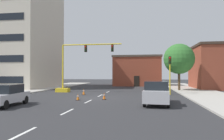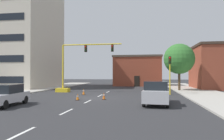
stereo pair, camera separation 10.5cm
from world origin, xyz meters
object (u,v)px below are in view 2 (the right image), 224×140
Objects in this scene: tree_right_mid at (179,59)px; traffic_cone_roadside_c at (78,97)px; traffic_signal_gantry at (71,76)px; pickup_truck_silver at (157,93)px; traffic_cone_roadside_b at (84,92)px; traffic_light_pole_right at (170,66)px; traffic_cone_roadside_a at (104,96)px; sedan_silver_near_left at (6,95)px.

traffic_cone_roadside_c is at bearing -131.38° from tree_right_mid.
pickup_truck_silver is at bearing -42.64° from traffic_signal_gantry.
traffic_cone_roadside_b is at bearing 100.34° from traffic_cone_roadside_c.
traffic_cone_roadside_b is (-12.72, -7.86, -4.52)m from tree_right_mid.
traffic_signal_gantry reaches higher than traffic_cone_roadside_c.
tree_right_mid reaches higher than pickup_truck_silver.
traffic_signal_gantry is 1.30× the size of tree_right_mid.
tree_right_mid reaches higher than traffic_signal_gantry.
traffic_cone_roadside_c is at bearing 167.74° from pickup_truck_silver.
traffic_cone_roadside_a is (-7.21, -6.18, -3.18)m from traffic_light_pole_right.
pickup_truck_silver is 7.87× the size of traffic_cone_roadside_a.
sedan_silver_near_left reaches higher than traffic_cone_roadside_c.
traffic_cone_roadside_a is (-5.10, 2.62, -0.63)m from pickup_truck_silver.
pickup_truck_silver is (-4.17, -14.95, -3.91)m from tree_right_mid.
traffic_light_pole_right is (13.54, -1.72, 1.27)m from traffic_signal_gantry.
sedan_silver_near_left is 7.25× the size of traffic_cone_roadside_c.
sedan_silver_near_left is (-16.25, -17.83, -4.00)m from tree_right_mid.
traffic_light_pole_right is 1.04× the size of sedan_silver_near_left.
traffic_cone_roadside_a is at bearing 38.22° from sedan_silver_near_left.
pickup_truck_silver is 7.76m from traffic_cone_roadside_c.
traffic_cone_roadside_a is at bearing -52.40° from traffic_cone_roadside_b.
traffic_light_pole_right is at bearing -7.26° from traffic_signal_gantry.
traffic_light_pole_right reaches higher than traffic_cone_roadside_b.
traffic_signal_gantry reaches higher than traffic_light_pole_right.
pickup_truck_silver is 12.42m from sedan_silver_near_left.
tree_right_mid reaches higher than traffic_cone_roadside_b.
traffic_signal_gantry is 13.71m from traffic_light_pole_right.
sedan_silver_near_left is 6.53× the size of traffic_cone_roadside_a.
traffic_cone_roadside_b is at bearing 70.51° from sedan_silver_near_left.
traffic_light_pole_right is at bearing 76.51° from pickup_truck_silver.
traffic_light_pole_right is 18.56m from sedan_silver_near_left.
traffic_signal_gantry is 9.88m from traffic_cone_roadside_c.
pickup_truck_silver is at bearing -105.60° from tree_right_mid.
tree_right_mid is 16.01m from pickup_truck_silver.
traffic_cone_roadside_b is (-8.55, 7.10, -0.60)m from pickup_truck_silver.
sedan_silver_near_left is at bearing -132.35° from tree_right_mid.
sedan_silver_near_left is 6.13× the size of traffic_cone_roadside_b.
traffic_cone_roadside_a is at bearing 152.84° from pickup_truck_silver.
traffic_light_pole_right is 10.01m from traffic_cone_roadside_a.
traffic_signal_gantry is at bearing 113.57° from traffic_cone_roadside_c.
traffic_cone_roadside_a is (6.98, 5.50, -0.54)m from sedan_silver_near_left.
traffic_light_pole_right reaches higher than traffic_cone_roadside_a.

